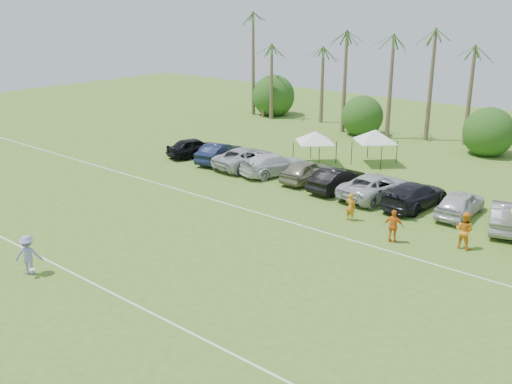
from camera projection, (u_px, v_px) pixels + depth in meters
The scene contains 28 objects.
ground at pixel (51, 298), 24.90m from camera, with size 120.00×120.00×0.00m, color #497021.
field_lines at pixel (185, 242), 30.72m from camera, with size 80.00×12.10×0.01m.
palm_tree_0 at pixel (242, 48), 63.59m from camera, with size 2.40×2.40×8.90m.
palm_tree_1 at pixel (278, 41), 60.27m from camera, with size 2.40×2.40×9.90m.
palm_tree_2 at pixel (318, 35), 56.96m from camera, with size 2.40×2.40×10.90m.
palm_tree_3 at pixel (353, 27), 54.25m from camera, with size 2.40×2.40×11.90m.
palm_tree_4 at pixel (389, 57), 52.64m from camera, with size 2.40×2.40×8.90m.
palm_tree_5 at pixel (431, 50), 49.93m from camera, with size 2.40×2.40×9.90m.
palm_tree_6 at pixel (478, 41), 47.22m from camera, with size 2.40×2.40×10.90m.
bush_tree_0 at pixel (269, 100), 64.28m from camera, with size 4.00×4.00×4.00m.
bush_tree_1 at pixel (371, 114), 56.38m from camera, with size 4.00×4.00×4.00m.
bush_tree_2 at pixel (495, 130), 49.08m from camera, with size 4.00×4.00×4.00m.
sideline_player_a at pixel (351, 207), 33.55m from camera, with size 0.61×0.40×1.68m, color orange.
sideline_player_b at pixel (464, 230), 29.68m from camera, with size 0.97×0.76×2.00m, color orange.
sideline_player_c at pixel (393, 226), 30.44m from camera, with size 1.07×0.45×1.83m, color orange.
canopy_tent_left at pixel (315, 131), 44.79m from camera, with size 3.83×3.83×3.10m.
canopy_tent_right at pixel (376, 130), 44.66m from camera, with size 4.04×4.04×3.27m.
frisbee_player at pixel (28, 255), 26.85m from camera, with size 1.42×1.40×1.96m.
parked_car_0 at pixel (194, 147), 47.56m from camera, with size 1.88×4.68×1.60m, color black.
parked_car_1 at pixel (219, 153), 45.87m from camera, with size 1.69×4.84×1.60m, color #111832.
parked_car_2 at pixel (247, 158), 44.32m from camera, with size 2.65×5.74×1.60m, color #B7B9BA.
parked_car_3 at pixel (275, 164), 42.58m from camera, with size 2.23×5.50×1.60m, color silver.
parked_car_4 at pixel (306, 171), 40.92m from camera, with size 1.88×4.68×1.60m, color gray.
parked_car_5 at pixel (337, 179), 38.99m from camera, with size 1.69×4.84×1.60m, color black.
parked_car_6 at pixel (375, 186), 37.47m from camera, with size 2.65×5.74×1.60m, color #BDBDBF.
parked_car_7 at pixel (415, 195), 35.76m from camera, with size 2.23×5.50×1.60m, color black.
parked_car_8 at pixel (460, 203), 34.26m from camera, with size 1.88×4.68×1.60m, color silver.
parked_car_9 at pixel (506, 216), 32.29m from camera, with size 1.69×4.84×1.60m, color gray.
Camera 1 is at (21.10, -11.24, 12.28)m, focal length 40.00 mm.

